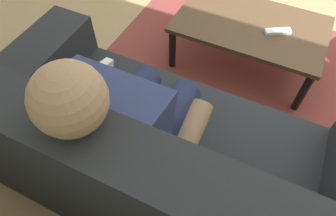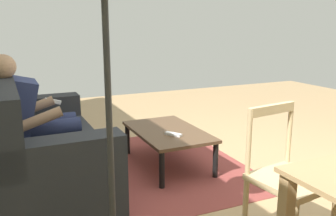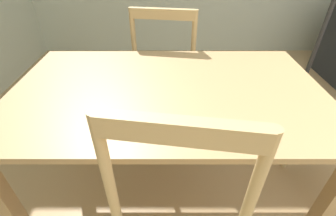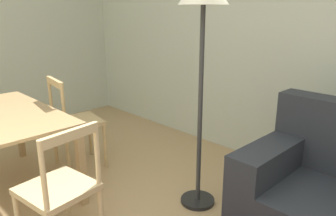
{
  "view_description": "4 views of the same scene",
  "coord_description": "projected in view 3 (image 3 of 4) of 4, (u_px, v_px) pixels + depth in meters",
  "views": [
    {
      "loc": [
        0.51,
        2.41,
        1.65
      ],
      "look_at": [
        0.81,
        1.79,
        0.71
      ],
      "focal_mm": 31.96,
      "sensor_mm": 36.0,
      "label": 1
    },
    {
      "loc": [
        -2.35,
        2.09,
        1.37
      ],
      "look_at": [
        -0.49,
        1.23,
        0.9
      ],
      "focal_mm": 38.15,
      "sensor_mm": 36.0,
      "label": 2
    },
    {
      "loc": [
        -1.8,
        -0.38,
        1.26
      ],
      "look_at": [
        -1.8,
        0.53,
        0.6
      ],
      "focal_mm": 25.41,
      "sensor_mm": 36.0,
      "label": 3
    },
    {
      "loc": [
        1.07,
        -0.28,
        1.55
      ],
      "look_at": [
        -0.49,
        1.23,
        0.9
      ],
      "focal_mm": 35.56,
      "sensor_mm": 36.0,
      "label": 4
    }
  ],
  "objects": [
    {
      "name": "dining_table",
      "position": [
        168.0,
        106.0,
        1.12
      ],
      "size": [
        1.4,
        0.84,
        0.71
      ],
      "color": "tan",
      "rests_on": "ground_plane"
    },
    {
      "name": "dining_chair_near_wall",
      "position": [
        168.0,
        68.0,
        1.77
      ],
      "size": [
        0.48,
        0.48,
        0.93
      ],
      "color": "tan",
      "rests_on": "ground_plane"
    }
  ]
}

